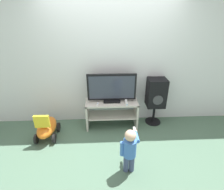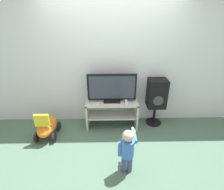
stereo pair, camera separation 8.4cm
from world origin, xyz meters
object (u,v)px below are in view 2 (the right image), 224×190
at_px(child, 128,148).
at_px(remote_primary, 98,104).
at_px(television, 112,88).
at_px(speaker_tower, 157,95).
at_px(game_console, 126,103).
at_px(ride_on_toy, 47,126).

bearing_deg(child, remote_primary, 114.15).
relative_size(television, child, 1.28).
xyz_separation_m(television, speaker_tower, (0.89, 0.06, -0.17)).
relative_size(child, speaker_tower, 0.74).
xyz_separation_m(game_console, remote_primary, (-0.55, -0.01, -0.01)).
xyz_separation_m(game_console, child, (-0.07, -1.06, -0.15)).
relative_size(game_console, speaker_tower, 0.20).
bearing_deg(game_console, television, 158.12).
relative_size(speaker_tower, ride_on_toy, 1.59).
xyz_separation_m(television, remote_primary, (-0.27, -0.12, -0.27)).
bearing_deg(child, television, 99.62).
xyz_separation_m(television, ride_on_toy, (-1.23, -0.33, -0.62)).
bearing_deg(ride_on_toy, television, 15.27).
bearing_deg(speaker_tower, child, -119.30).
bearing_deg(child, game_console, 85.97).
bearing_deg(television, game_console, -21.88).
bearing_deg(ride_on_toy, child, -30.52).
distance_m(television, ride_on_toy, 1.41).
bearing_deg(ride_on_toy, remote_primary, 12.45).
distance_m(remote_primary, child, 1.16).
distance_m(television, remote_primary, 0.40).
relative_size(television, remote_primary, 6.98).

